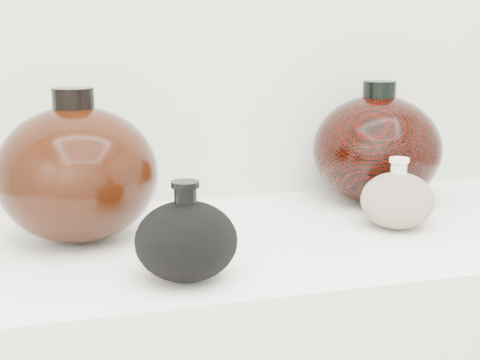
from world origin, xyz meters
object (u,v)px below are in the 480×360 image
object	(u,v)px
left_round_pot	(77,173)
right_round_pot	(377,149)
black_gourd_vase	(186,240)
cream_gourd_vase	(397,200)

from	to	relation	value
left_round_pot	right_round_pot	xyz separation A→B (m)	(0.55, 0.08, -0.00)
left_round_pot	black_gourd_vase	bearing A→B (deg)	-59.06
cream_gourd_vase	left_round_pot	distance (m)	0.51
cream_gourd_vase	right_round_pot	distance (m)	0.17
cream_gourd_vase	right_round_pot	bearing A→B (deg)	75.23
cream_gourd_vase	left_round_pot	bearing A→B (deg)	171.12
black_gourd_vase	cream_gourd_vase	size ratio (longest dim) A/B	1.29
left_round_pot	right_round_pot	world-z (taller)	left_round_pot
black_gourd_vase	left_round_pot	bearing A→B (deg)	120.94
right_round_pot	left_round_pot	bearing A→B (deg)	-171.51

